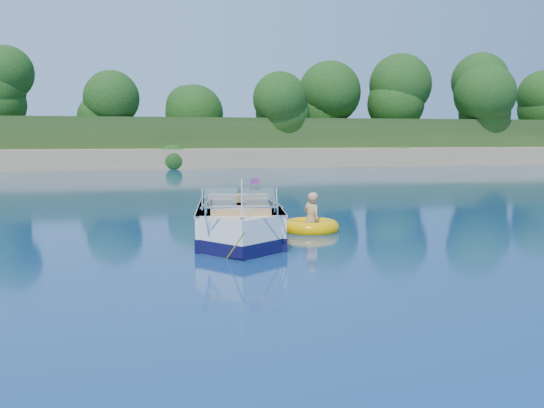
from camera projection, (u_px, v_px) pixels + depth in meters
name	position (u px, v px, depth m)	size (l,w,h in m)	color
ground	(232.00, 261.00, 12.04)	(160.00, 160.00, 0.00)	#0A2148
shoreline	(138.00, 149.00, 73.41)	(170.00, 59.00, 6.00)	#8E7152
treeline	(145.00, 100.00, 50.98)	(150.00, 7.12, 8.19)	black
motorboat	(240.00, 226.00, 14.24)	(2.56, 5.49, 1.84)	white
tow_tube	(310.00, 227.00, 15.83)	(1.53, 1.53, 0.40)	#FFB000
boy	(310.00, 231.00, 15.93)	(0.56, 0.37, 1.53)	tan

